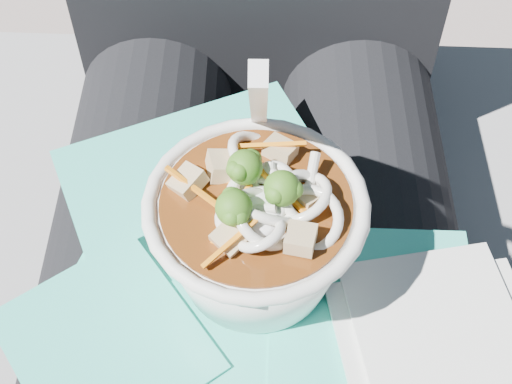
{
  "coord_description": "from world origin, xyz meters",
  "views": [
    {
      "loc": [
        0.01,
        -0.28,
        1.05
      ],
      "look_at": [
        0.0,
        -0.03,
        0.72
      ],
      "focal_mm": 50.0,
      "sensor_mm": 36.0,
      "label": 1
    }
  ],
  "objects_px": {
    "stone_ledge": "(256,309)",
    "person_body": "(255,190)",
    "udon_bowl": "(257,227)",
    "plastic_bag": "(255,312)",
    "lap": "(254,297)"
  },
  "relations": [
    {
      "from": "lap",
      "to": "person_body",
      "type": "height_order",
      "value": "person_body"
    },
    {
      "from": "stone_ledge",
      "to": "lap",
      "type": "relative_size",
      "value": 2.08
    },
    {
      "from": "person_body",
      "to": "plastic_bag",
      "type": "xyz_separation_m",
      "value": [
        0.0,
        -0.15,
        0.06
      ]
    },
    {
      "from": "lap",
      "to": "person_body",
      "type": "bearing_deg",
      "value": 90.0
    },
    {
      "from": "stone_ledge",
      "to": "person_body",
      "type": "relative_size",
      "value": 0.99
    },
    {
      "from": "plastic_bag",
      "to": "udon_bowl",
      "type": "xyz_separation_m",
      "value": [
        0.0,
        0.03,
        0.06
      ]
    },
    {
      "from": "plastic_bag",
      "to": "lap",
      "type": "bearing_deg",
      "value": 91.73
    },
    {
      "from": "person_body",
      "to": "udon_bowl",
      "type": "bearing_deg",
      "value": -88.69
    },
    {
      "from": "lap",
      "to": "plastic_bag",
      "type": "xyz_separation_m",
      "value": [
        0.0,
        -0.06,
        0.08
      ]
    },
    {
      "from": "stone_ledge",
      "to": "lap",
      "type": "distance_m",
      "value": 0.34
    },
    {
      "from": "stone_ledge",
      "to": "udon_bowl",
      "type": "height_order",
      "value": "udon_bowl"
    },
    {
      "from": "lap",
      "to": "stone_ledge",
      "type": "bearing_deg",
      "value": 90.0
    },
    {
      "from": "person_body",
      "to": "plastic_bag",
      "type": "height_order",
      "value": "person_body"
    },
    {
      "from": "stone_ledge",
      "to": "person_body",
      "type": "xyz_separation_m",
      "value": [
        0.0,
        -0.06,
        0.33
      ]
    },
    {
      "from": "stone_ledge",
      "to": "lap",
      "type": "bearing_deg",
      "value": -90.0
    }
  ]
}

